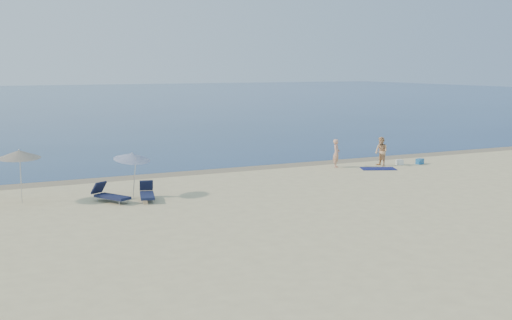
{
  "coord_description": "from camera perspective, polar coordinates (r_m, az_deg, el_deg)",
  "views": [
    {
      "loc": [
        -16.53,
        -12.73,
        5.74
      ],
      "look_at": [
        -2.57,
        16.0,
        1.0
      ],
      "focal_mm": 45.0,
      "sensor_mm": 36.0,
      "label": 1
    }
  ],
  "objects": [
    {
      "name": "wet_sand_strip",
      "position": [
        36.59,
        1.29,
        -0.59
      ],
      "size": [
        240.0,
        1.6,
        0.0
      ],
      "primitive_type": "cube",
      "color": "#847254",
      "rests_on": "ground"
    },
    {
      "name": "white_bag",
      "position": [
        38.14,
        12.65,
        -0.19
      ],
      "size": [
        0.37,
        0.33,
        0.3
      ],
      "primitive_type": "cube",
      "rotation": [
        0.0,
        0.0,
        -0.07
      ],
      "color": "white",
      "rests_on": "ground"
    },
    {
      "name": "sea",
      "position": [
        114.08,
        -17.63,
        5.16
      ],
      "size": [
        240.0,
        160.0,
        0.01
      ],
      "primitive_type": "cube",
      "color": "#0D2750",
      "rests_on": "ground"
    },
    {
      "name": "lounger_right",
      "position": [
        27.88,
        -9.66,
        -2.97
      ],
      "size": [
        0.99,
        1.85,
        0.78
      ],
      "rotation": [
        0.0,
        0.0,
        -0.24
      ],
      "color": "#161D3D",
      "rests_on": "ground"
    },
    {
      "name": "umbrella_far",
      "position": [
        28.52,
        -20.3,
        0.49
      ],
      "size": [
        1.88,
        1.9,
        2.32
      ],
      "rotation": [
        0.0,
        0.0,
        -0.08
      ],
      "color": "silver",
      "rests_on": "ground"
    },
    {
      "name": "blue_cooler",
      "position": [
        38.72,
        14.35,
        -0.11
      ],
      "size": [
        0.53,
        0.45,
        0.32
      ],
      "primitive_type": "cube",
      "rotation": [
        0.0,
        0.0,
        0.34
      ],
      "color": "#1D60A1",
      "rests_on": "ground"
    },
    {
      "name": "beach_towel",
      "position": [
        36.38,
        10.81,
        -0.76
      ],
      "size": [
        2.15,
        1.7,
        0.03
      ],
      "primitive_type": "cube",
      "rotation": [
        0.0,
        0.0,
        -0.4
      ],
      "color": "#0E134A",
      "rests_on": "ground"
    },
    {
      "name": "lounger_left",
      "position": [
        27.8,
        -12.86,
        -3.06
      ],
      "size": [
        1.43,
        1.9,
        0.81
      ],
      "rotation": [
        0.0,
        0.0,
        0.52
      ],
      "color": "#131836",
      "rests_on": "ground"
    },
    {
      "name": "umbrella_near",
      "position": [
        28.46,
        -10.96,
        0.3
      ],
      "size": [
        2.03,
        2.04,
        2.1
      ],
      "rotation": [
        0.0,
        0.0,
        0.32
      ],
      "color": "silver",
      "rests_on": "ground"
    },
    {
      "name": "person_right",
      "position": [
        37.39,
        11.08,
        0.74
      ],
      "size": [
        0.68,
        0.85,
        1.67
      ],
      "primitive_type": "imported",
      "rotation": [
        0.0,
        0.0,
        -1.5
      ],
      "color": "tan",
      "rests_on": "ground"
    },
    {
      "name": "person_left",
      "position": [
        36.46,
        7.16,
        0.6
      ],
      "size": [
        0.67,
        0.7,
        1.61
      ],
      "primitive_type": "imported",
      "rotation": [
        0.0,
        0.0,
        0.89
      ],
      "color": "tan",
      "rests_on": "ground"
    }
  ]
}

